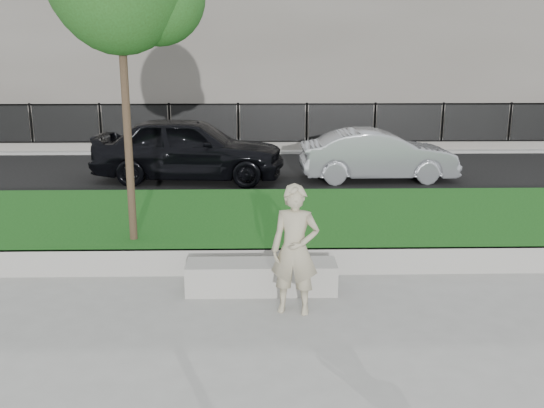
{
  "coord_description": "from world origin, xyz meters",
  "views": [
    {
      "loc": [
        0.04,
        -7.47,
        3.27
      ],
      "look_at": [
        0.24,
        1.2,
        1.05
      ],
      "focal_mm": 40.0,
      "sensor_mm": 36.0,
      "label": 1
    }
  ],
  "objects_px": {
    "car_dark": "(189,148)",
    "car_silver": "(378,155)",
    "stone_bench": "(261,277)",
    "book": "(291,265)",
    "man": "(295,250)"
  },
  "relations": [
    {
      "from": "car_dark",
      "to": "car_silver",
      "type": "xyz_separation_m",
      "value": [
        4.76,
        -0.11,
        -0.17
      ]
    },
    {
      "from": "man",
      "to": "book",
      "type": "xyz_separation_m",
      "value": [
        -0.02,
        0.54,
        -0.4
      ]
    },
    {
      "from": "man",
      "to": "car_dark",
      "type": "distance_m",
      "value": 8.24
    },
    {
      "from": "stone_bench",
      "to": "car_silver",
      "type": "relative_size",
      "value": 0.53
    },
    {
      "from": "stone_bench",
      "to": "car_silver",
      "type": "xyz_separation_m",
      "value": [
        2.99,
        7.16,
        0.47
      ]
    },
    {
      "from": "man",
      "to": "car_silver",
      "type": "height_order",
      "value": "man"
    },
    {
      "from": "stone_bench",
      "to": "book",
      "type": "relative_size",
      "value": 9.0
    },
    {
      "from": "book",
      "to": "car_silver",
      "type": "xyz_separation_m",
      "value": [
        2.59,
        7.29,
        0.24
      ]
    },
    {
      "from": "man",
      "to": "car_dark",
      "type": "height_order",
      "value": "man"
    },
    {
      "from": "stone_bench",
      "to": "man",
      "type": "distance_m",
      "value": 1.01
    },
    {
      "from": "man",
      "to": "car_silver",
      "type": "xyz_separation_m",
      "value": [
        2.57,
        7.83,
        -0.15
      ]
    },
    {
      "from": "car_dark",
      "to": "man",
      "type": "bearing_deg",
      "value": -159.71
    },
    {
      "from": "stone_bench",
      "to": "man",
      "type": "height_order",
      "value": "man"
    },
    {
      "from": "stone_bench",
      "to": "book",
      "type": "xyz_separation_m",
      "value": [
        0.4,
        -0.13,
        0.22
      ]
    },
    {
      "from": "man",
      "to": "car_silver",
      "type": "bearing_deg",
      "value": 83.54
    }
  ]
}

